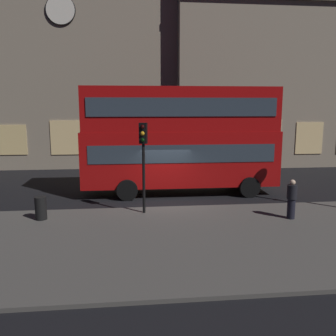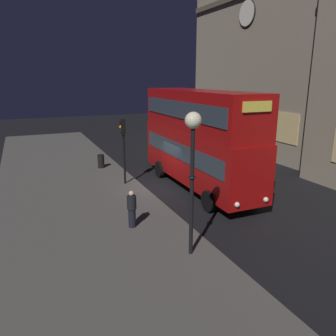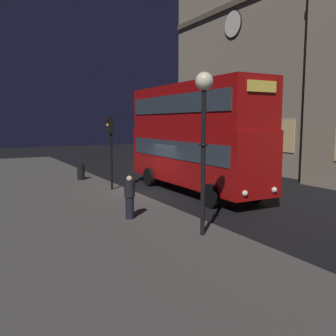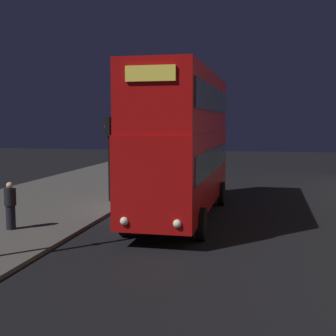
{
  "view_description": "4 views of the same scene",
  "coord_description": "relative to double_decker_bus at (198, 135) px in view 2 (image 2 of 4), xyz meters",
  "views": [
    {
      "loc": [
        -1.73,
        -16.62,
        4.61
      ],
      "look_at": [
        0.14,
        0.8,
        1.58
      ],
      "focal_mm": 38.28,
      "sensor_mm": 36.0,
      "label": 1
    },
    {
      "loc": [
        17.04,
        -7.1,
        6.21
      ],
      "look_at": [
        0.72,
        0.12,
        1.33
      ],
      "focal_mm": 35.28,
      "sensor_mm": 36.0,
      "label": 2
    },
    {
      "loc": [
        16.99,
        -8.42,
        3.67
      ],
      "look_at": [
        0.26,
        0.76,
        1.28
      ],
      "focal_mm": 39.21,
      "sensor_mm": 36.0,
      "label": 3
    },
    {
      "loc": [
        18.31,
        5.02,
        3.73
      ],
      "look_at": [
        -1.32,
        0.84,
        1.68
      ],
      "focal_mm": 48.64,
      "sensor_mm": 36.0,
      "label": 4
    }
  ],
  "objects": [
    {
      "name": "ground_plane",
      "position": [
        -0.9,
        -1.91,
        -3.11
      ],
      "size": [
        80.0,
        80.0,
        0.0
      ],
      "primitive_type": "plane",
      "color": "black"
    },
    {
      "name": "building_with_clock",
      "position": [
        -6.86,
        12.3,
        4.59
      ],
      "size": [
        17.44,
        8.42,
        15.4
      ],
      "color": "gray",
      "rests_on": "ground"
    },
    {
      "name": "double_decker_bus",
      "position": [
        0.0,
        0.0,
        0.0
      ],
      "size": [
        10.27,
        2.79,
        5.57
      ],
      "rotation": [
        0.0,
        0.0,
        -0.01
      ],
      "color": "#9E0C0C",
      "rests_on": "ground"
    },
    {
      "name": "pedestrian",
      "position": [
        3.81,
        -5.2,
        -2.18
      ],
      "size": [
        0.39,
        0.39,
        1.61
      ],
      "rotation": [
        0.0,
        0.0,
        5.52
      ],
      "color": "black",
      "rests_on": "sidewalk_slab"
    },
    {
      "name": "traffic_light_near_kerb",
      "position": [
        -2.07,
        -3.77,
        -0.24
      ],
      "size": [
        0.37,
        0.39,
        3.82
      ],
      "rotation": [
        0.0,
        0.0,
        -0.23
      ],
      "color": "black",
      "rests_on": "sidewalk_slab"
    },
    {
      "name": "sidewalk_slab",
      "position": [
        -0.9,
        -6.85,
        -3.05
      ],
      "size": [
        44.0,
        7.88,
        0.12
      ],
      "primitive_type": "cube",
      "color": "#4C4944",
      "rests_on": "ground"
    },
    {
      "name": "street_lamp",
      "position": [
        6.74,
        -3.96,
        0.92
      ],
      "size": [
        0.56,
        0.56,
        5.05
      ],
      "color": "black",
      "rests_on": "sidewalk_slab"
    },
    {
      "name": "litter_bin",
      "position": [
        -6.22,
        -4.25,
        -2.52
      ],
      "size": [
        0.46,
        0.46,
        0.93
      ],
      "primitive_type": "cylinder",
      "color": "black",
      "rests_on": "sidewalk_slab"
    }
  ]
}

